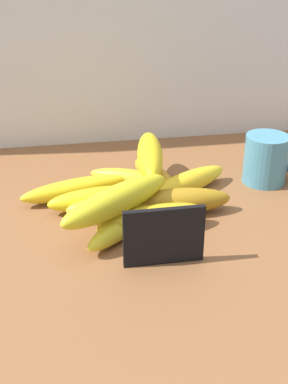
{
  "coord_description": "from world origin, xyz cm",
  "views": [
    {
      "loc": [
        -12.44,
        -63.69,
        43.23
      ],
      "look_at": [
        -0.65,
        3.65,
        8.0
      ],
      "focal_mm": 47.25,
      "sensor_mm": 36.0,
      "label": 1
    }
  ],
  "objects": [
    {
      "name": "counter_top",
      "position": [
        0.0,
        0.0,
        1.5
      ],
      "size": [
        110.0,
        76.0,
        3.0
      ],
      "primitive_type": "cube",
      "color": "brown",
      "rests_on": "ground"
    },
    {
      "name": "banana_6",
      "position": [
        -4.3,
        0.48,
        4.7
      ],
      "size": [
        13.78,
        13.69,
        3.4
      ],
      "primitive_type": "ellipsoid",
      "rotation": [
        0.0,
        0.0,
        3.92
      ],
      "color": "yellow",
      "rests_on": "counter_top"
    },
    {
      "name": "banana_0",
      "position": [
        7.54,
        11.16,
        4.94
      ],
      "size": [
        18.73,
        13.28,
        3.87
      ],
      "primitive_type": "ellipsoid",
      "rotation": [
        0.0,
        0.0,
        0.54
      ],
      "color": "yellow",
      "rests_on": "counter_top"
    },
    {
      "name": "chalkboard_sign",
      "position": [
        -0.36,
        -7.94,
        6.86
      ],
      "size": [
        11.0,
        1.8,
        8.4
      ],
      "color": "black",
      "rests_on": "counter_top"
    },
    {
      "name": "banana_3",
      "position": [
        4.56,
        4.81,
        5.18
      ],
      "size": [
        18.12,
        4.58,
        4.36
      ],
      "primitive_type": "ellipsoid",
      "rotation": [
        0.0,
        0.0,
        6.27
      ],
      "color": "#A47718",
      "rests_on": "counter_top"
    },
    {
      "name": "banana_4",
      "position": [
        -10.64,
        13.05,
        4.74
      ],
      "size": [
        19.22,
        8.0,
        3.48
      ],
      "primitive_type": "ellipsoid",
      "rotation": [
        0.0,
        0.0,
        3.39
      ],
      "color": "yellow",
      "rests_on": "counter_top"
    },
    {
      "name": "banana_9",
      "position": [
        -5.17,
        0.7,
        8.58
      ],
      "size": [
        19.06,
        15.53,
        4.36
      ],
      "primitive_type": "ellipsoid",
      "rotation": [
        0.0,
        0.0,
        3.77
      ],
      "color": "yellow",
      "rests_on": "banana_6"
    },
    {
      "name": "banana_10",
      "position": [
        2.42,
        15.26,
        9.05
      ],
      "size": [
        7.05,
        19.14,
        4.35
      ],
      "primitive_type": "ellipsoid",
      "rotation": [
        0.0,
        0.0,
        4.57
      ],
      "color": "gold",
      "rests_on": "banana_7"
    },
    {
      "name": "banana_7",
      "position": [
        3.31,
        14.98,
        4.94
      ],
      "size": [
        7.75,
        15.67,
        3.87
      ],
      "primitive_type": "ellipsoid",
      "rotation": [
        0.0,
        0.0,
        4.98
      ],
      "color": "gold",
      "rests_on": "counter_top"
    },
    {
      "name": "coffee_mug",
      "position": [
        23.32,
        13.66,
        7.39
      ],
      "size": [
        9.13,
        7.63,
        8.78
      ],
      "color": "teal",
      "rests_on": "counter_top"
    },
    {
      "name": "banana_8",
      "position": [
        0.35,
        -0.43,
        5.18
      ],
      "size": [
        17.68,
        7.06,
        4.36
      ],
      "primitive_type": "ellipsoid",
      "rotation": [
        0.0,
        0.0,
        0.16
      ],
      "color": "gold",
      "rests_on": "counter_top"
    },
    {
      "name": "banana_2",
      "position": [
        -7.26,
        8.43,
        4.93
      ],
      "size": [
        16.81,
        5.44,
        3.85
      ],
      "primitive_type": "ellipsoid",
      "rotation": [
        0.0,
        0.0,
        0.1
      ],
      "color": "yellow",
      "rests_on": "counter_top"
    },
    {
      "name": "banana_5",
      "position": [
        -4.99,
        5.21,
        4.94
      ],
      "size": [
        15.36,
        3.96,
        3.88
      ],
      "primitive_type": "ellipsoid",
      "rotation": [
        0.0,
        0.0,
        3.15
      ],
      "color": "gold",
      "rests_on": "counter_top"
    },
    {
      "name": "banana_1",
      "position": [
        -0.66,
        15.35,
        4.66
      ],
      "size": [
        15.66,
        10.29,
        3.32
      ],
      "primitive_type": "ellipsoid",
      "rotation": [
        0.0,
        0.0,
        2.66
      ],
      "color": "gold",
      "rests_on": "counter_top"
    }
  ]
}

